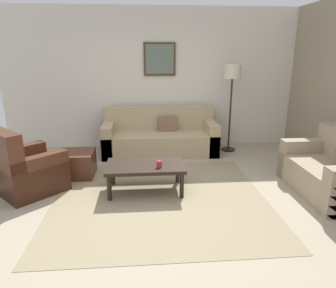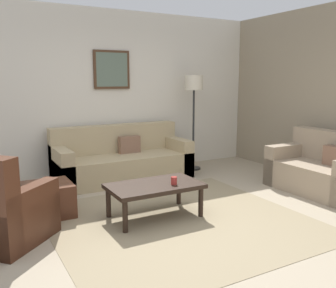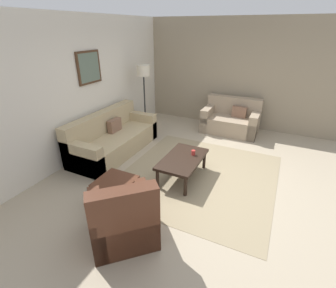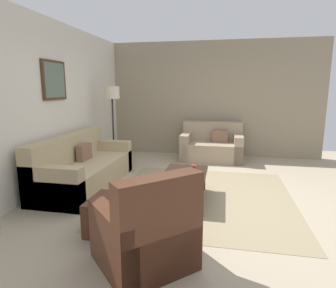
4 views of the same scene
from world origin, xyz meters
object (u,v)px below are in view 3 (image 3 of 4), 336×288
armchair_leather (124,221)px  framed_artwork (89,67)px  couch_loveseat (231,120)px  coffee_table (183,160)px  ottoman (116,191)px  couch_main (112,139)px  cup (193,153)px  lamp_standing (144,77)px

armchair_leather → framed_artwork: bearing=46.4°
couch_loveseat → coffee_table: (-2.65, 0.29, 0.06)m
framed_artwork → ottoman: bearing=-132.6°
couch_main → cup: 1.98m
coffee_table → framed_artwork: 2.70m
couch_main → armchair_leather: 2.66m
armchair_leather → lamp_standing: bearing=26.4°
cup → framed_artwork: size_ratio=0.14×
ottoman → lamp_standing: size_ratio=0.33×
lamp_standing → framed_artwork: bearing=161.7°
coffee_table → framed_artwork: bearing=81.3°
couch_main → coffee_table: bearing=-99.6°
couch_loveseat → armchair_leather: size_ratio=1.25×
couch_main → couch_loveseat: same height
couch_main → armchair_leather: bearing=-139.2°
ottoman → lamp_standing: bearing=21.8°
couch_main → lamp_standing: 1.79m
couch_main → coffee_table: (-0.31, -1.84, 0.06)m
coffee_table → lamp_standing: (1.71, 1.80, 1.05)m
ottoman → coffee_table: bearing=-31.3°
ottoman → cup: 1.54m
lamp_standing → couch_loveseat: bearing=-65.8°
coffee_table → ottoman: bearing=148.7°
ottoman → couch_main: bearing=39.5°
armchair_leather → coffee_table: bearing=-3.4°
armchair_leather → cup: size_ratio=12.16×
armchair_leather → framed_artwork: framed_artwork is taller
coffee_table → framed_artwork: size_ratio=1.71×
ottoman → cup: cup is taller
couch_main → couch_loveseat: 3.17m
couch_loveseat → ottoman: size_ratio=2.52×
ottoman → lamp_standing: (2.82, 1.13, 1.21)m
coffee_table → lamp_standing: bearing=46.4°
coffee_table → couch_loveseat: bearing=-6.2°
ottoman → framed_artwork: bearing=47.4°
cup → lamp_standing: (1.53, 1.93, 0.95)m
armchair_leather → framed_artwork: size_ratio=1.76×
couch_loveseat → framed_artwork: (-2.31, 2.54, 1.50)m
couch_main → framed_artwork: framed_artwork is taller
cup → framed_artwork: 2.74m
couch_main → framed_artwork: 1.56m
lamp_standing → framed_artwork: (-1.37, 0.45, 0.39)m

